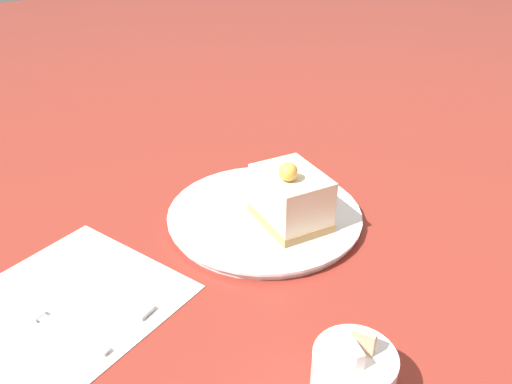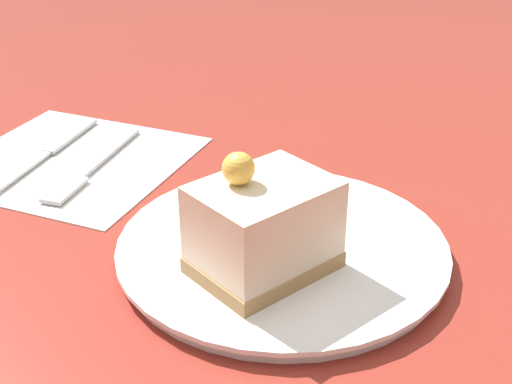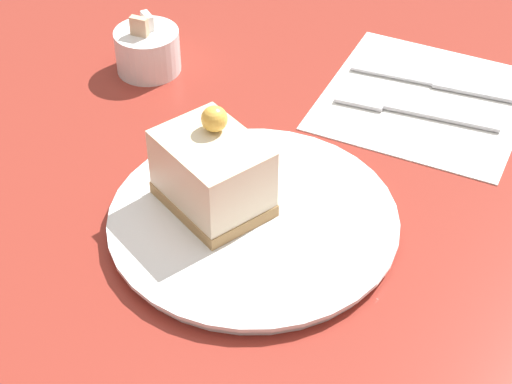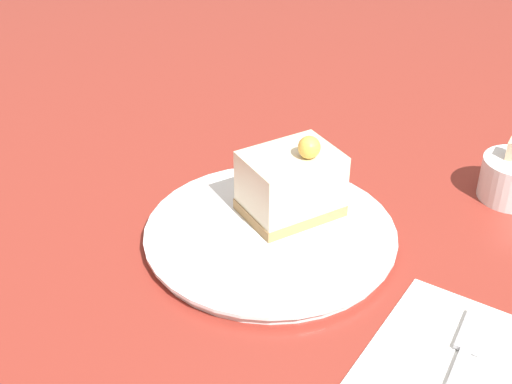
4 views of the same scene
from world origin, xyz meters
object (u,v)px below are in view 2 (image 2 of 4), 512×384
cake_slice (263,227)px  knife (57,146)px  plate (282,248)px  fork (89,169)px

cake_slice → knife: cake_slice is taller
cake_slice → plate: bearing=-63.4°
knife → cake_slice: bearing=149.2°
plate → cake_slice: bearing=102.9°
plate → cake_slice: size_ratio=2.32×
fork → knife: (0.07, -0.02, 0.00)m
fork → knife: 0.07m
plate → knife: plate is taller
plate → fork: size_ratio=1.53×
cake_slice → fork: (0.25, -0.05, -0.05)m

